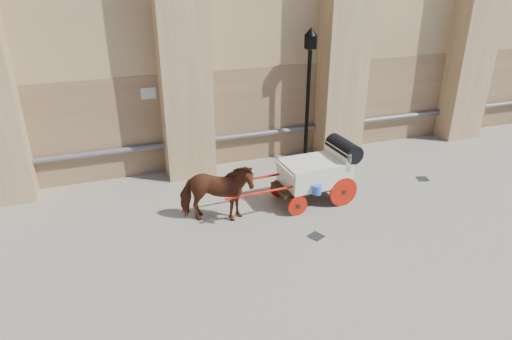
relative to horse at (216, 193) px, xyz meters
name	(u,v)px	position (x,y,z in m)	size (l,w,h in m)	color
ground	(262,226)	(0.97, -0.59, -0.78)	(90.00, 90.00, 0.00)	gray
horse	(216,193)	(0.00, 0.00, 0.00)	(0.84, 1.84, 1.56)	#612D19
carriage	(319,170)	(2.86, 0.19, 0.10)	(3.78, 1.38, 1.63)	black
street_lamp	(308,93)	(3.69, 2.75, 1.46)	(0.39, 0.39, 4.19)	black
drain_grate_near	(316,236)	(2.01, -1.46, -0.77)	(0.32, 0.32, 0.01)	black
drain_grate_far	(423,179)	(6.41, 0.29, -0.77)	(0.32, 0.32, 0.01)	black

